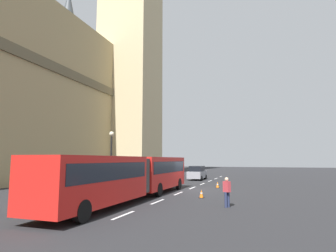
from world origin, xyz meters
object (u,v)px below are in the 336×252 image
(articulated_bus, at_px, (133,174))
(traffic_cone_west, at_px, (201,194))
(traffic_cone_middle, at_px, (218,185))
(pedestrian_near_cones, at_px, (227,191))
(sedan_lead, at_px, (197,173))
(street_lamp, at_px, (111,156))

(articulated_bus, distance_m, traffic_cone_west, 5.12)
(traffic_cone_middle, height_order, pedestrian_near_cones, pedestrian_near_cones)
(articulated_bus, distance_m, sedan_lead, 19.39)
(street_lamp, distance_m, pedestrian_near_cones, 12.57)
(traffic_cone_middle, bearing_deg, sedan_lead, 23.73)
(sedan_lead, xyz_separation_m, traffic_cone_middle, (-9.60, -4.22, -0.63))
(articulated_bus, distance_m, pedestrian_near_cones, 6.64)
(pedestrian_near_cones, bearing_deg, street_lamp, 62.82)
(sedan_lead, height_order, pedestrian_near_cones, sedan_lead)
(articulated_bus, xyz_separation_m, traffic_cone_middle, (9.78, -4.26, -1.46))
(sedan_lead, distance_m, traffic_cone_west, 17.53)
(traffic_cone_middle, xyz_separation_m, pedestrian_near_cones, (-10.75, -2.25, 0.63))
(articulated_bus, relative_size, sedan_lead, 3.94)
(street_lamp, bearing_deg, articulated_bus, -136.10)
(traffic_cone_west, height_order, traffic_cone_middle, same)
(traffic_cone_west, relative_size, street_lamp, 0.11)
(articulated_bus, bearing_deg, street_lamp, 43.90)
(articulated_bus, distance_m, street_lamp, 6.63)
(street_lamp, bearing_deg, traffic_cone_middle, -59.85)
(traffic_cone_middle, bearing_deg, traffic_cone_west, -179.80)
(traffic_cone_west, bearing_deg, articulated_bus, 119.02)
(sedan_lead, height_order, traffic_cone_middle, sedan_lead)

